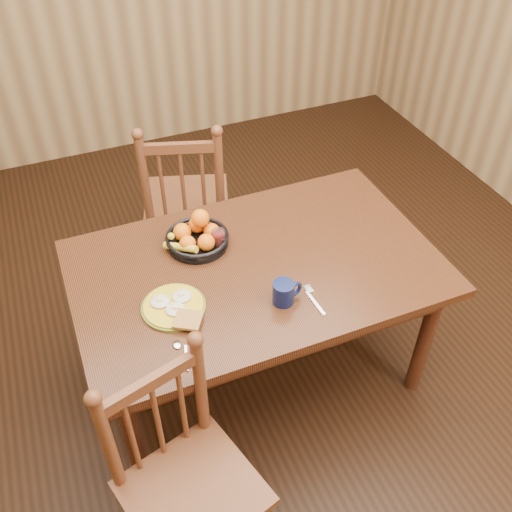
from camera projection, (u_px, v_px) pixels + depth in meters
name	position (u px, v px, depth m)	size (l,w,h in m)	color
room	(256.00, 146.00, 2.11)	(4.52, 5.02, 2.72)	black
dining_table	(256.00, 278.00, 2.57)	(1.60, 1.00, 0.75)	black
chair_far	(187.00, 202.00, 3.26)	(0.59, 0.58, 1.04)	#522B18
chair_near	(186.00, 481.00, 2.05)	(0.55, 0.54, 0.99)	#522B18
breakfast_plate	(174.00, 307.00, 2.31)	(0.26, 0.31, 0.04)	#59601E
fork	(313.00, 298.00, 2.35)	(0.04, 0.18, 0.00)	silver
spoon	(180.00, 349.00, 2.15)	(0.05, 0.16, 0.01)	silver
coffee_mug	(284.00, 292.00, 2.31)	(0.13, 0.09, 0.10)	#0B143F
juice_glass	(219.00, 239.00, 2.57)	(0.06, 0.06, 0.09)	silver
fruit_bowl	(197.00, 236.00, 2.58)	(0.29, 0.29, 0.17)	black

